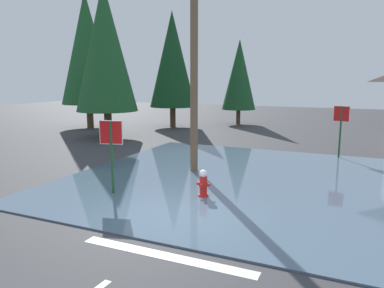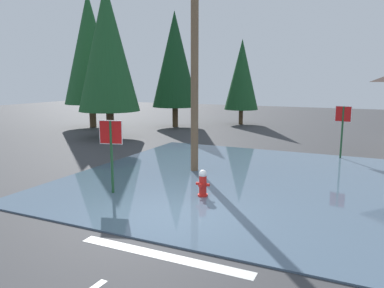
% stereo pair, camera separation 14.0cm
% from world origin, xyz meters
% --- Properties ---
extents(ground_plane, '(80.00, 80.00, 0.10)m').
position_xyz_m(ground_plane, '(0.00, 0.00, -0.05)').
color(ground_plane, '#38383A').
extents(flood_puddle, '(12.95, 11.27, 0.04)m').
position_xyz_m(flood_puddle, '(1.36, 4.08, 0.02)').
color(flood_puddle, '#4C6075').
rests_on(flood_puddle, ground).
extents(lane_stop_bar, '(3.79, 0.31, 0.01)m').
position_xyz_m(lane_stop_bar, '(0.88, -1.97, 0.00)').
color(lane_stop_bar, silver).
rests_on(lane_stop_bar, ground).
extents(stop_sign_near, '(0.69, 0.21, 2.26)m').
position_xyz_m(stop_sign_near, '(-2.44, 0.88, 1.61)').
color(stop_sign_near, '#1E4C28').
rests_on(stop_sign_near, ground).
extents(fire_hydrant, '(0.42, 0.36, 0.84)m').
position_xyz_m(fire_hydrant, '(0.16, 1.73, 0.41)').
color(fire_hydrant, red).
rests_on(fire_hydrant, ground).
extents(utility_pole, '(1.60, 0.28, 8.57)m').
position_xyz_m(utility_pole, '(-1.36, 4.47, 4.46)').
color(utility_pole, brown).
rests_on(utility_pole, ground).
extents(stop_sign_far, '(0.67, 0.18, 2.31)m').
position_xyz_m(stop_sign_far, '(3.52, 9.22, 1.64)').
color(stop_sign_far, '#1E4C28').
rests_on(stop_sign_far, ground).
extents(pine_tree_tall_left, '(2.58, 2.58, 6.44)m').
position_xyz_m(pine_tree_tall_left, '(-4.26, 19.49, 3.79)').
color(pine_tree_tall_left, '#4C3823').
rests_on(pine_tree_tall_left, ground).
extents(pine_tree_mid_left, '(3.56, 3.56, 8.91)m').
position_xyz_m(pine_tree_mid_left, '(-9.34, 9.85, 5.24)').
color(pine_tree_mid_left, '#4C3823').
rests_on(pine_tree_mid_left, ground).
extents(pine_tree_short_left, '(3.29, 3.29, 8.21)m').
position_xyz_m(pine_tree_short_left, '(-8.17, 16.00, 4.83)').
color(pine_tree_short_left, '#4C3823').
rests_on(pine_tree_short_left, ground).
extents(pine_tree_far_center, '(3.79, 3.79, 9.47)m').
position_xyz_m(pine_tree_far_center, '(-13.56, 13.34, 5.57)').
color(pine_tree_far_center, '#4C3823').
rests_on(pine_tree_far_center, ground).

